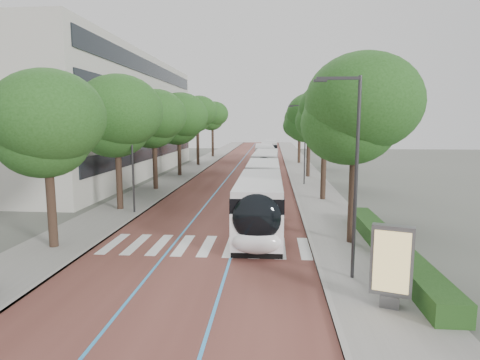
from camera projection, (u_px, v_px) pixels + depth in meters
The scene contains 21 objects.
ground at pixel (200, 252), 19.79m from camera, with size 160.00×160.00×0.00m, color #51544C.
road at pixel (248, 166), 59.25m from camera, with size 11.00×140.00×0.02m, color brown.
sidewalk_left at pixel (198, 165), 59.84m from camera, with size 4.00×140.00×0.12m, color gray.
sidewalk_right at pixel (299, 166), 58.65m from camera, with size 4.00×140.00×0.12m, color gray.
kerb_left at pixel (211, 165), 59.69m from camera, with size 0.20×140.00×0.14m, color gray.
kerb_right at pixel (286, 166), 58.80m from camera, with size 0.20×140.00×0.14m, color gray.
zebra_crossing at pixel (207, 246), 20.76m from camera, with size 10.55×3.60×0.01m.
lane_line_left at pixel (237, 166), 59.38m from camera, with size 0.12×126.00×0.01m, color #298AD1.
lane_line_right at pixel (259, 166), 59.12m from camera, with size 0.12×126.00×0.01m, color #298AD1.
office_building at pixel (80, 117), 47.96m from camera, with size 18.11×40.00×14.00m.
hedge at pixel (389, 247), 18.99m from camera, with size 1.20×14.00×0.80m, color #183B14.
streetlight_near at pixel (352, 162), 15.62m from camera, with size 1.82×0.20×8.00m.
streetlight_far at pixel (303, 138), 40.28m from camera, with size 1.82×0.20×8.00m.
lamp_post_left at pixel (132, 155), 27.58m from camera, with size 0.14×0.14×8.00m, color #2E2E30.
trees_left at pixel (170, 120), 43.22m from camera, with size 6.38×60.34×9.64m.
trees_right at pixel (315, 120), 39.65m from camera, with size 5.85×47.57×9.22m.
lead_bus at pixel (261, 194), 26.76m from camera, with size 2.57×18.40×3.20m.
bus_queued_0 at pixel (266, 167), 43.15m from camera, with size 2.76×12.44×3.20m.
bus_queued_1 at pixel (264, 157), 55.41m from camera, with size 2.92×12.47×3.20m.
bus_queued_2 at pixel (269, 151), 67.97m from camera, with size 2.67×12.43×3.20m.
ad_panel at pixel (392, 264), 13.52m from camera, with size 1.41×0.79×2.84m.
Camera 1 is at (3.50, -18.86, 6.36)m, focal length 30.00 mm.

